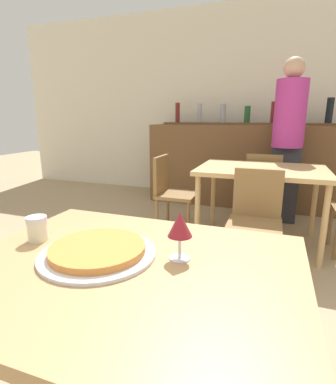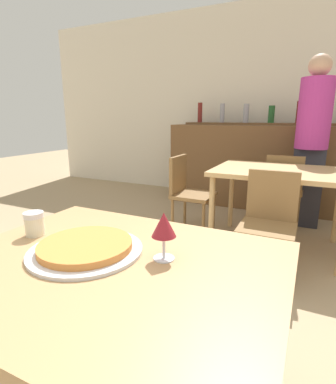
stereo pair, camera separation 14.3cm
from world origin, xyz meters
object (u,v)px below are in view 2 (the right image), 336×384
Objects in this scene: chair_far_side_back at (284,186)px; pizza_tray at (86,248)px; chair_far_side_front at (269,218)px; chair_far_side_left at (187,189)px; wine_glass at (164,226)px; person_standing at (312,137)px; cheese_shaker at (34,224)px.

chair_far_side_back is 2.78m from pizza_tray.
chair_far_side_front is 1.00× the size of chair_far_side_left.
chair_far_side_back is at bearing 86.54° from wine_glass.
person_standing reaches higher than chair_far_side_back.
chair_far_side_front is at bearing -123.33° from chair_far_side_left.
chair_far_side_left is at bearing -146.04° from person_standing.
chair_far_side_front reaches higher than pizza_tray.
chair_far_side_front is 1.48m from person_standing.
person_standing is at bearing -56.04° from chair_far_side_left.
wine_glass is at bearing 15.10° from pizza_tray.
chair_far_side_left is at bearing 33.33° from chair_far_side_back.
person_standing is at bearing 77.40° from pizza_tray.
chair_far_side_left reaches higher than pizza_tray.
person_standing is 11.58× the size of wine_glass.
cheese_shaker reaches higher than chair_far_side_back.
cheese_shaker is at bearing 75.35° from chair_far_side_back.
chair_far_side_left is at bearing 102.82° from pizza_tray.
cheese_shaker reaches higher than chair_far_side_left.
wine_glass is (0.54, 0.04, 0.07)m from cheese_shaker.
wine_glass is at bearing 86.54° from chair_far_side_back.
pizza_tray is at bearing -164.90° from wine_glass.
person_standing is (0.22, 0.16, 0.53)m from chair_far_side_back.
cheese_shaker is 0.55m from wine_glass.
chair_far_side_back is at bearing -56.67° from chair_far_side_left.
chair_far_side_front is 1.53m from wine_glass.
wine_glass reaches higher than chair_far_side_left.
chair_far_side_back is 0.60m from person_standing.
person_standing reaches higher than chair_far_side_front.
chair_far_side_back is 5.16× the size of wine_glass.
wine_glass is (0.75, -2.06, 0.40)m from chair_far_side_left.
wine_glass is (0.26, 0.07, 0.10)m from pizza_tray.
chair_far_side_left is 2.21m from pizza_tray.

